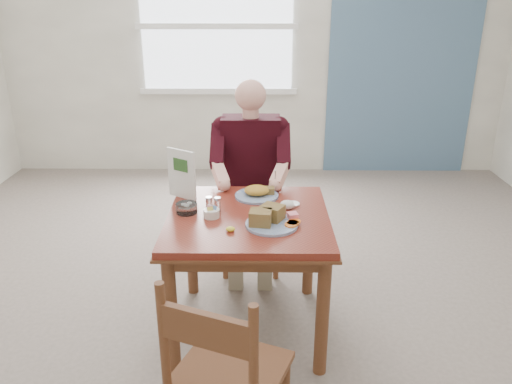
{
  "coord_description": "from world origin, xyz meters",
  "views": [
    {
      "loc": [
        0.07,
        -2.55,
        1.89
      ],
      "look_at": [
        0.04,
        0.0,
        0.89
      ],
      "focal_mm": 35.0,
      "sensor_mm": 36.0,
      "label": 1
    }
  ],
  "objects_px": {
    "table": "(248,233)",
    "chair_near": "(225,378)",
    "near_plate": "(270,219)",
    "chair_far": "(251,204)",
    "diner": "(251,165)",
    "far_plate": "(258,193)"
  },
  "relations": [
    {
      "from": "table",
      "to": "chair_near",
      "type": "distance_m",
      "value": 1.0
    },
    {
      "from": "chair_near",
      "to": "far_plate",
      "type": "bearing_deg",
      "value": 84.45
    },
    {
      "from": "table",
      "to": "near_plate",
      "type": "height_order",
      "value": "near_plate"
    },
    {
      "from": "chair_far",
      "to": "chair_near",
      "type": "bearing_deg",
      "value": -92.29
    },
    {
      "from": "chair_far",
      "to": "table",
      "type": "bearing_deg",
      "value": -90.0
    },
    {
      "from": "table",
      "to": "chair_near",
      "type": "xyz_separation_m",
      "value": [
        -0.07,
        -0.98,
        -0.16
      ]
    },
    {
      "from": "diner",
      "to": "near_plate",
      "type": "relative_size",
      "value": 3.99
    },
    {
      "from": "chair_near",
      "to": "table",
      "type": "bearing_deg",
      "value": 85.86
    },
    {
      "from": "chair_far",
      "to": "chair_near",
      "type": "distance_m",
      "value": 1.78
    },
    {
      "from": "chair_near",
      "to": "diner",
      "type": "bearing_deg",
      "value": 87.59
    },
    {
      "from": "table",
      "to": "chair_far",
      "type": "relative_size",
      "value": 0.97
    },
    {
      "from": "chair_far",
      "to": "diner",
      "type": "xyz_separation_m",
      "value": [
        0.0,
        -0.09,
        0.33
      ]
    },
    {
      "from": "table",
      "to": "far_plate",
      "type": "relative_size",
      "value": 3.43
    },
    {
      "from": "chair_near",
      "to": "diner",
      "type": "relative_size",
      "value": 0.69
    },
    {
      "from": "near_plate",
      "to": "chair_near",
      "type": "bearing_deg",
      "value": -102.66
    },
    {
      "from": "diner",
      "to": "far_plate",
      "type": "relative_size",
      "value": 5.16
    },
    {
      "from": "chair_far",
      "to": "diner",
      "type": "bearing_deg",
      "value": -89.99
    },
    {
      "from": "chair_far",
      "to": "diner",
      "type": "height_order",
      "value": "diner"
    },
    {
      "from": "chair_far",
      "to": "far_plate",
      "type": "bearing_deg",
      "value": -84.44
    },
    {
      "from": "table",
      "to": "diner",
      "type": "xyz_separation_m",
      "value": [
        0.0,
        0.71,
        0.17
      ]
    },
    {
      "from": "table",
      "to": "near_plate",
      "type": "relative_size",
      "value": 2.65
    },
    {
      "from": "table",
      "to": "chair_far",
      "type": "distance_m",
      "value": 0.81
    }
  ]
}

